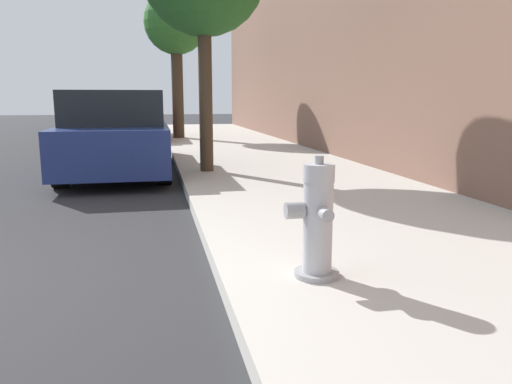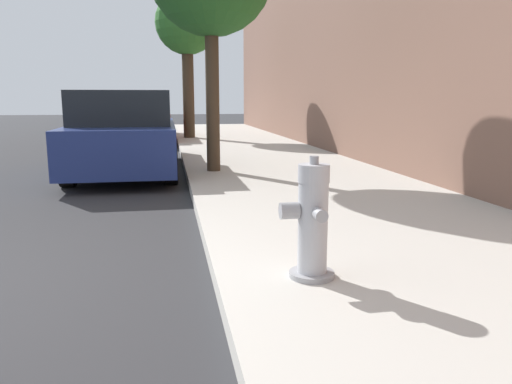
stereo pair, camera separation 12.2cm
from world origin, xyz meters
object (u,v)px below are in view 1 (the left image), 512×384
Objects in this scene: street_tree_far at (176,26)px; parked_car_mid at (132,121)px; parked_car_near at (117,134)px; fire_hydrant at (317,222)px.

parked_car_mid is at bearing 169.38° from street_tree_far.
parked_car_near is at bearing -102.33° from street_tree_far.
parked_car_near is 6.50m from parked_car_mid.
parked_car_mid is at bearing 97.36° from fire_hydrant.
parked_car_near reaches higher than fire_hydrant.
parked_car_near is (-1.60, 5.94, 0.19)m from fire_hydrant.
street_tree_far is (1.37, 6.24, 2.67)m from parked_car_near.
fire_hydrant is 12.51m from street_tree_far.
fire_hydrant is at bearing -74.90° from parked_car_near.
parked_car_mid is (-1.61, 12.44, 0.12)m from fire_hydrant.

